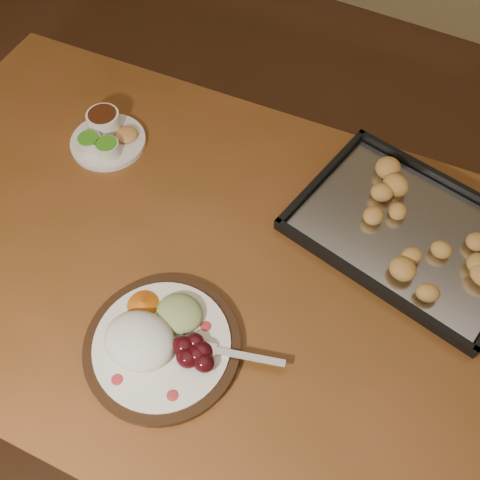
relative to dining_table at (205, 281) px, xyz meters
The scene contains 5 objects.
ground 0.66m from the dining_table, 99.18° to the left, with size 4.00×4.00×0.00m, color #512D1C.
dining_table is the anchor object (origin of this frame).
dinner_plate 0.23m from the dining_table, 82.01° to the right, with size 0.36×0.28×0.07m.
condiment_saucer 0.41m from the dining_table, 154.79° to the left, with size 0.17×0.17×0.06m.
baking_tray 0.44m from the dining_table, 36.01° to the left, with size 0.50×0.41×0.05m.
Camera 1 is at (0.34, -0.51, 1.67)m, focal length 40.00 mm.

